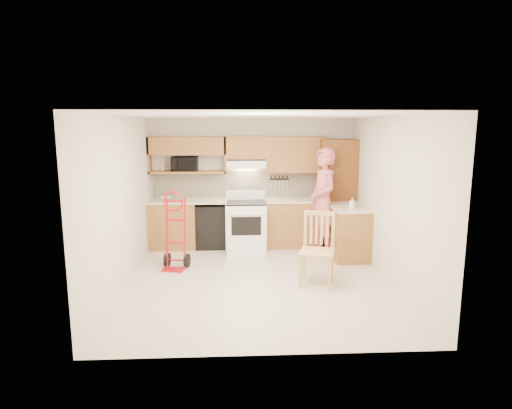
{
  "coord_description": "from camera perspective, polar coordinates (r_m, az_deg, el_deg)",
  "views": [
    {
      "loc": [
        -0.35,
        -6.41,
        2.35
      ],
      "look_at": [
        0.0,
        0.5,
        1.1
      ],
      "focal_mm": 30.5,
      "sensor_mm": 36.0,
      "label": 1
    }
  ],
  "objects": [
    {
      "name": "countertop_return",
      "position": [
        7.96,
        12.08,
        -0.33
      ],
      "size": [
        0.63,
        1.0,
        0.04
      ],
      "primitive_type": "cube",
      "color": "beige",
      "rests_on": "cab_return_right"
    },
    {
      "name": "dining_chair",
      "position": [
        6.56,
        8.02,
        -5.85
      ],
      "size": [
        0.62,
        0.65,
        1.09
      ],
      "primitive_type": null,
      "rotation": [
        0.0,
        0.0,
        -0.3
      ],
      "color": "tan",
      "rests_on": "ground"
    },
    {
      "name": "range",
      "position": [
        8.22,
        -1.34,
        -2.37
      ],
      "size": [
        0.76,
        0.99,
        1.11
      ],
      "primitive_type": null,
      "color": "white",
      "rests_on": "ground"
    },
    {
      "name": "wall_left",
      "position": [
        6.71,
        -17.18,
        0.35
      ],
      "size": [
        0.02,
        4.5,
        2.5
      ],
      "primitive_type": "cube",
      "color": "beige",
      "rests_on": "ground"
    },
    {
      "name": "knife_strip",
      "position": [
        8.73,
        3.05,
        2.93
      ],
      "size": [
        0.4,
        0.05,
        0.29
      ],
      "primitive_type": null,
      "color": "black",
      "rests_on": "backsplash"
    },
    {
      "name": "floor",
      "position": [
        6.84,
        0.21,
        -9.95
      ],
      "size": [
        4.0,
        4.5,
        0.02
      ],
      "primitive_type": "cube",
      "color": "beige",
      "rests_on": "ground"
    },
    {
      "name": "bowl",
      "position": [
        8.58,
        -11.79,
        0.76
      ],
      "size": [
        0.24,
        0.24,
        0.06
      ],
      "primitive_type": "imported",
      "rotation": [
        0.0,
        0.0,
        0.01
      ],
      "color": "white",
      "rests_on": "countertop_left"
    },
    {
      "name": "countertop_left",
      "position": [
        8.53,
        -8.91,
        0.47
      ],
      "size": [
        1.5,
        0.63,
        0.04
      ],
      "primitive_type": "cube",
      "color": "beige",
      "rests_on": "lower_cab_left"
    },
    {
      "name": "person",
      "position": [
        8.04,
        8.77,
        0.36
      ],
      "size": [
        0.62,
        0.81,
        1.97
      ],
      "primitive_type": "imported",
      "rotation": [
        0.0,
        0.0,
        -1.34
      ],
      "color": "#D3616B",
      "rests_on": "ground"
    },
    {
      "name": "pantry_tall",
      "position": [
        8.69,
        10.44,
        1.47
      ],
      "size": [
        0.7,
        0.6,
        2.1
      ],
      "primitive_type": "cube",
      "color": "brown",
      "rests_on": "ground"
    },
    {
      "name": "lower_cab_right",
      "position": [
        8.65,
        5.02,
        -2.48
      ],
      "size": [
        1.14,
        0.6,
        0.9
      ],
      "primitive_type": "cube",
      "color": "olive",
      "rests_on": "ground"
    },
    {
      "name": "upper_cab_left",
      "position": [
        8.55,
        -9.02,
        7.64
      ],
      "size": [
        1.5,
        0.33,
        0.34
      ],
      "primitive_type": "cube",
      "color": "olive",
      "rests_on": "wall_back"
    },
    {
      "name": "wall_back",
      "position": [
        8.74,
        -0.58,
        3.02
      ],
      "size": [
        4.0,
        0.02,
        2.5
      ],
      "primitive_type": "cube",
      "color": "beige",
      "rests_on": "ground"
    },
    {
      "name": "upper_shelf_mw",
      "position": [
        8.59,
        -8.92,
        4.24
      ],
      "size": [
        1.5,
        0.33,
        0.04
      ],
      "primitive_type": "cube",
      "color": "olive",
      "rests_on": "wall_back"
    },
    {
      "name": "dishwasher",
      "position": [
        8.59,
        -5.83,
        -2.76
      ],
      "size": [
        0.6,
        0.6,
        0.85
      ],
      "primitive_type": "cube",
      "color": "black",
      "rests_on": "ground"
    },
    {
      "name": "countertop_right",
      "position": [
        8.56,
        5.07,
        0.59
      ],
      "size": [
        1.14,
        0.63,
        0.04
      ],
      "primitive_type": "cube",
      "color": "beige",
      "rests_on": "lower_cab_right"
    },
    {
      "name": "soap_bottle",
      "position": [
        7.74,
        12.5,
        0.22
      ],
      "size": [
        0.11,
        0.11,
        0.19
      ],
      "primitive_type": "imported",
      "rotation": [
        0.0,
        0.0,
        -0.42
      ],
      "color": "white",
      "rests_on": "countertop_return"
    },
    {
      "name": "range_hood",
      "position": [
        8.46,
        -1.33,
        5.36
      ],
      "size": [
        0.76,
        0.46,
        0.14
      ],
      "primitive_type": "cube",
      "color": "white",
      "rests_on": "wall_back"
    },
    {
      "name": "backsplash",
      "position": [
        8.73,
        -0.57,
        2.67
      ],
      "size": [
        3.92,
        0.03,
        0.55
      ],
      "primitive_type": "cube",
      "color": "beige",
      "rests_on": "wall_back"
    },
    {
      "name": "wall_right",
      "position": [
        6.92,
        17.09,
        0.64
      ],
      "size": [
        0.02,
        4.5,
        2.5
      ],
      "primitive_type": "cube",
      "color": "beige",
      "rests_on": "ground"
    },
    {
      "name": "upper_cab_center",
      "position": [
        8.51,
        -1.35,
        7.48
      ],
      "size": [
        0.76,
        0.33,
        0.44
      ],
      "primitive_type": "cube",
      "color": "olive",
      "rests_on": "wall_back"
    },
    {
      "name": "upper_cab_right",
      "position": [
        8.59,
        5.04,
        6.53
      ],
      "size": [
        1.14,
        0.33,
        0.7
      ],
      "primitive_type": "cube",
      "color": "olive",
      "rests_on": "wall_back"
    },
    {
      "name": "wall_front",
      "position": [
        4.31,
        1.85,
        -4.57
      ],
      "size": [
        4.0,
        0.02,
        2.5
      ],
      "primitive_type": "cube",
      "color": "beige",
      "rests_on": "ground"
    },
    {
      "name": "hand_truck",
      "position": [
        7.31,
        -10.67,
        -3.85
      ],
      "size": [
        0.54,
        0.51,
        1.18
      ],
      "primitive_type": null,
      "rotation": [
        0.0,
        0.0,
        -0.2
      ],
      "color": "#B71018",
      "rests_on": "ground"
    },
    {
      "name": "microwave",
      "position": [
        8.58,
        -9.32,
        5.29
      ],
      "size": [
        0.51,
        0.35,
        0.28
      ],
      "primitive_type": "imported",
      "rotation": [
        0.0,
        0.0,
        -0.02
      ],
      "color": "black",
      "rests_on": "upper_shelf_mw"
    },
    {
      "name": "cab_return_right",
      "position": [
        8.06,
        11.95,
        -3.62
      ],
      "size": [
        0.6,
        1.0,
        0.9
      ],
      "primitive_type": "cube",
      "color": "olive",
      "rests_on": "ground"
    },
    {
      "name": "ceiling",
      "position": [
        6.42,
        0.23,
        11.67
      ],
      "size": [
        4.0,
        4.5,
        0.02
      ],
      "primitive_type": "cube",
      "color": "white",
      "rests_on": "ground"
    },
    {
      "name": "lower_cab_left",
      "position": [
        8.66,
        -10.8,
        -2.62
      ],
      "size": [
        0.9,
        0.6,
        0.9
      ],
      "primitive_type": "cube",
      "color": "olive",
      "rests_on": "ground"
    }
  ]
}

